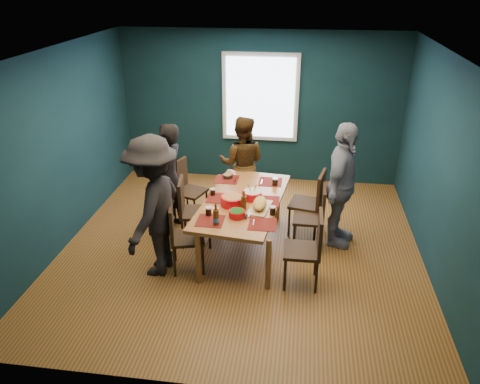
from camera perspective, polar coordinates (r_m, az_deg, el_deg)
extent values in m
cube|color=#99622C|center=(6.74, 0.16, -6.73)|extent=(5.00, 5.00, 0.01)
cube|color=white|center=(5.77, 0.20, 16.63)|extent=(5.00, 5.00, 0.01)
cube|color=#102E36|center=(6.90, -20.95, 4.83)|extent=(0.01, 5.00, 2.70)
cube|color=#102E36|center=(6.32, 23.28, 2.59)|extent=(0.01, 5.00, 2.70)
cube|color=#102E36|center=(8.49, 2.49, 10.18)|extent=(5.00, 0.01, 2.70)
cube|color=#102E36|center=(3.94, -4.78, -9.26)|extent=(5.00, 0.01, 2.70)
cube|color=beige|center=(8.41, 2.49, 11.44)|extent=(1.35, 0.06, 1.55)
cube|color=#A46B31|center=(6.38, 0.35, -1.16)|extent=(1.21, 2.08, 0.05)
cylinder|color=#A46B31|center=(5.86, -5.11, -8.15)|extent=(0.07, 0.07, 0.70)
cylinder|color=#A46B31|center=(5.75, 3.48, -8.82)|extent=(0.07, 0.07, 0.70)
cylinder|color=#A46B31|center=(7.41, -2.06, -0.42)|extent=(0.07, 0.07, 0.70)
cylinder|color=#A46B31|center=(7.32, 4.66, -0.83)|extent=(0.07, 0.07, 0.70)
cube|color=black|center=(7.32, -6.08, 0.03)|extent=(0.54, 0.54, 0.04)
cube|color=black|center=(7.32, -7.46, 2.12)|extent=(0.17, 0.42, 0.47)
cylinder|color=black|center=(7.39, -7.95, -1.92)|extent=(0.03, 0.03, 0.44)
cylinder|color=black|center=(7.20, -5.53, -2.52)|extent=(0.03, 0.03, 0.44)
cylinder|color=black|center=(7.66, -6.44, -0.79)|extent=(0.03, 0.03, 0.44)
cylinder|color=black|center=(7.48, -4.07, -1.35)|extent=(0.03, 0.03, 0.44)
cube|color=black|center=(6.66, -5.33, -2.52)|extent=(0.51, 0.51, 0.04)
cube|color=black|center=(6.56, -7.17, -0.49)|extent=(0.11, 0.44, 0.49)
cylinder|color=black|center=(6.63, -7.00, -5.18)|extent=(0.03, 0.03, 0.45)
cylinder|color=black|center=(6.60, -3.70, -5.18)|extent=(0.03, 0.03, 0.45)
cylinder|color=black|center=(6.96, -6.71, -3.59)|extent=(0.03, 0.03, 0.45)
cylinder|color=black|center=(6.93, -3.58, -3.58)|extent=(0.03, 0.03, 0.45)
cube|color=black|center=(6.10, -6.39, -5.59)|extent=(0.52, 0.52, 0.04)
cube|color=black|center=(5.98, -8.35, -3.60)|extent=(0.15, 0.42, 0.47)
cylinder|color=black|center=(6.08, -8.00, -8.47)|extent=(0.03, 0.03, 0.44)
cylinder|color=black|center=(6.07, -4.53, -8.31)|extent=(0.03, 0.03, 0.44)
cylinder|color=black|center=(6.38, -7.96, -6.65)|extent=(0.03, 0.03, 0.44)
cylinder|color=black|center=(6.38, -4.67, -6.50)|extent=(0.03, 0.03, 0.44)
cube|color=black|center=(6.93, 8.03, -1.42)|extent=(0.53, 0.53, 0.04)
cube|color=black|center=(6.78, 9.85, 0.34)|extent=(0.14, 0.45, 0.49)
cylinder|color=black|center=(6.92, 6.00, -3.71)|extent=(0.03, 0.03, 0.46)
cylinder|color=black|center=(6.85, 9.13, -4.22)|extent=(0.03, 0.03, 0.46)
cylinder|color=black|center=(7.25, 6.76, -2.31)|extent=(0.03, 0.03, 0.46)
cylinder|color=black|center=(7.18, 9.75, -2.78)|extent=(0.03, 0.03, 0.46)
cube|color=black|center=(6.59, 8.32, -3.20)|extent=(0.43, 0.43, 0.04)
cube|color=black|center=(6.48, 10.15, -1.36)|extent=(0.05, 0.42, 0.46)
cylinder|color=black|center=(6.55, 6.58, -5.66)|extent=(0.03, 0.03, 0.43)
cylinder|color=black|center=(6.56, 9.75, -5.87)|extent=(0.03, 0.03, 0.43)
cylinder|color=black|center=(6.87, 6.72, -4.12)|extent=(0.03, 0.03, 0.43)
cylinder|color=black|center=(6.87, 9.74, -4.31)|extent=(0.03, 0.03, 0.43)
cube|color=black|center=(5.82, 7.54, -7.11)|extent=(0.45, 0.45, 0.04)
cube|color=black|center=(5.69, 9.72, -4.97)|extent=(0.05, 0.44, 0.49)
cylinder|color=black|center=(5.80, 5.48, -10.08)|extent=(0.03, 0.03, 0.45)
cylinder|color=black|center=(5.81, 9.29, -10.27)|extent=(0.03, 0.03, 0.45)
cylinder|color=black|center=(6.11, 5.63, -8.02)|extent=(0.03, 0.03, 0.45)
cylinder|color=black|center=(6.12, 9.22, -8.20)|extent=(0.03, 0.03, 0.45)
imported|color=black|center=(6.92, -8.66, 1.67)|extent=(0.55, 0.69, 1.66)
imported|color=black|center=(7.50, 0.26, 3.49)|extent=(0.76, 0.59, 1.56)
imported|color=silver|center=(6.57, 12.24, 0.73)|extent=(0.71, 1.13, 1.80)
imported|color=black|center=(5.90, -10.50, -1.81)|extent=(0.83, 1.27, 1.85)
cylinder|color=red|center=(6.21, -0.97, -1.06)|extent=(0.31, 0.31, 0.12)
cylinder|color=olive|center=(6.18, -0.97, -0.59)|extent=(0.27, 0.27, 0.02)
cylinder|color=red|center=(6.38, 1.46, -0.36)|extent=(0.27, 0.27, 0.11)
cylinder|color=beige|center=(6.36, 1.47, 0.05)|extent=(0.24, 0.24, 0.02)
cylinder|color=tan|center=(6.34, 1.80, 0.37)|extent=(0.08, 0.15, 0.22)
cylinder|color=tan|center=(6.34, 1.22, 0.40)|extent=(0.07, 0.15, 0.22)
cylinder|color=red|center=(5.92, -0.37, -2.68)|extent=(0.21, 0.21, 0.09)
cylinder|color=#124A15|center=(5.90, -0.37, -2.35)|extent=(0.19, 0.19, 0.02)
cube|color=tan|center=(6.14, 2.42, -1.93)|extent=(0.32, 0.52, 0.02)
ellipsoid|color=gold|center=(6.11, 2.43, -1.38)|extent=(0.24, 0.41, 0.11)
cube|color=#ADAEB4|center=(5.98, 1.12, -2.56)|extent=(0.04, 0.20, 0.00)
cylinder|color=black|center=(5.88, 0.76, -3.00)|extent=(0.03, 0.11, 0.02)
sphere|color=#1C5413|center=(6.02, 2.33, -1.78)|extent=(0.03, 0.03, 0.03)
sphere|color=#1C5413|center=(6.11, 2.43, -1.33)|extent=(0.03, 0.03, 0.03)
sphere|color=#1C5413|center=(6.21, 2.53, -0.88)|extent=(0.03, 0.03, 0.03)
cylinder|color=black|center=(7.03, -1.50, 1.94)|extent=(0.14, 0.14, 0.06)
cylinder|color=olive|center=(7.02, -1.50, 2.12)|extent=(0.12, 0.12, 0.01)
cylinder|color=#48270C|center=(5.72, -2.95, -3.11)|extent=(0.07, 0.07, 0.20)
cylinder|color=#48270C|center=(5.66, -2.98, -1.86)|extent=(0.03, 0.03, 0.08)
cylinder|color=blue|center=(5.74, -2.94, -3.41)|extent=(0.08, 0.08, 0.04)
cylinder|color=#48270C|center=(6.06, 0.46, -1.37)|extent=(0.07, 0.07, 0.20)
cylinder|color=#48270C|center=(6.00, 0.47, -0.21)|extent=(0.03, 0.03, 0.08)
cylinder|color=black|center=(5.96, -3.86, -2.37)|extent=(0.08, 0.08, 0.11)
cylinder|color=#B8BCC4|center=(5.94, -3.87, -1.95)|extent=(0.08, 0.08, 0.02)
cylinder|color=black|center=(5.98, 4.01, -2.28)|extent=(0.08, 0.08, 0.11)
cylinder|color=#B8BCC4|center=(5.96, 4.02, -1.86)|extent=(0.08, 0.08, 0.02)
cylinder|color=black|center=(6.79, 4.29, 1.24)|extent=(0.08, 0.08, 0.11)
cylinder|color=#B8BCC4|center=(6.77, 4.31, 1.63)|extent=(0.08, 0.08, 0.02)
cylinder|color=black|center=(6.49, -3.34, -0.01)|extent=(0.07, 0.07, 0.10)
cylinder|color=#B8BCC4|center=(6.47, -3.35, 0.33)|extent=(0.07, 0.07, 0.01)
cube|color=#F17265|center=(6.36, 3.49, -1.01)|extent=(0.21, 0.21, 0.00)
cube|color=#F17265|center=(6.13, -3.50, -2.08)|extent=(0.21, 0.21, 0.00)
cube|color=#F17265|center=(5.76, 2.70, -4.04)|extent=(0.16, 0.16, 0.00)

